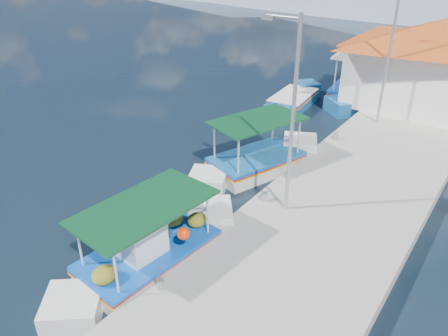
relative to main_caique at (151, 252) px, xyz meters
The scene contains 10 objects.
ground 3.31m from the main_caique, 141.05° to the left, with size 160.00×160.00×0.00m, color black.
quay 8.73m from the main_caique, 67.47° to the left, with size 5.00×44.00×0.50m, color gray.
bollards 7.42m from the main_caique, 80.34° to the left, with size 0.20×17.20×0.30m.
main_caique is the anchor object (origin of this frame).
caique_green_canopy 6.54m from the main_caique, 94.83° to the left, with size 3.29×6.14×2.43m.
caique_blue_hull 14.26m from the main_caique, 101.26° to the left, with size 2.10×5.85×1.05m.
caique_far 17.60m from the main_caique, 91.60° to the left, with size 3.01×8.17×2.88m.
harbor_building 17.61m from the main_caique, 77.95° to the left, with size 10.49×10.49×4.40m.
lamp_post_near 5.66m from the main_caique, 64.33° to the left, with size 1.21×0.14×6.00m.
lamp_post_far 13.65m from the main_caique, 81.50° to the left, with size 1.21×0.14×6.00m.
Camera 1 is at (9.76, -8.64, 8.22)m, focal length 34.71 mm.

